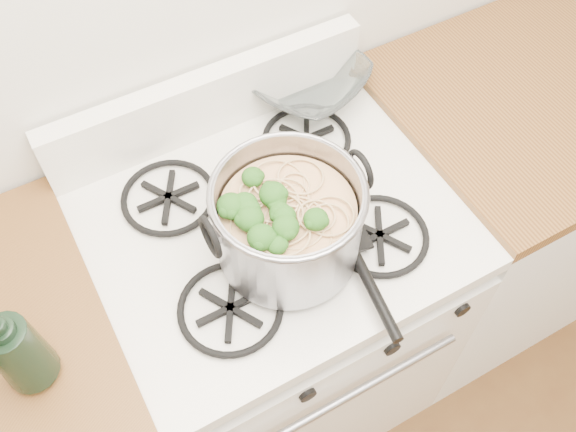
{
  "coord_description": "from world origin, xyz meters",
  "views": [
    {
      "loc": [
        -0.34,
        0.58,
        2.01
      ],
      "look_at": [
        -0.01,
        1.17,
        1.04
      ],
      "focal_mm": 40.0,
      "sensor_mm": 36.0,
      "label": 1
    }
  ],
  "objects_px": {
    "gas_range": "(276,317)",
    "stock_pot": "(288,222)",
    "bottle": "(14,346)",
    "spatula": "(343,230)",
    "glass_bowl": "(306,86)"
  },
  "relations": [
    {
      "from": "stock_pot",
      "to": "bottle",
      "type": "relative_size",
      "value": 1.34
    },
    {
      "from": "stock_pot",
      "to": "bottle",
      "type": "height_order",
      "value": "bottle"
    },
    {
      "from": "gas_range",
      "to": "stock_pot",
      "type": "relative_size",
      "value": 2.88
    },
    {
      "from": "spatula",
      "to": "bottle",
      "type": "xyz_separation_m",
      "value": [
        -0.63,
        0.01,
        0.1
      ]
    },
    {
      "from": "glass_bowl",
      "to": "spatula",
      "type": "bearing_deg",
      "value": -109.58
    },
    {
      "from": "stock_pot",
      "to": "spatula",
      "type": "relative_size",
      "value": 1.03
    },
    {
      "from": "gas_range",
      "to": "glass_bowl",
      "type": "xyz_separation_m",
      "value": [
        0.24,
        0.28,
        0.5
      ]
    },
    {
      "from": "gas_range",
      "to": "glass_bowl",
      "type": "height_order",
      "value": "glass_bowl"
    },
    {
      "from": "gas_range",
      "to": "bottle",
      "type": "bearing_deg",
      "value": -169.38
    },
    {
      "from": "stock_pot",
      "to": "bottle",
      "type": "bearing_deg",
      "value": -178.76
    },
    {
      "from": "gas_range",
      "to": "glass_bowl",
      "type": "distance_m",
      "value": 0.62
    },
    {
      "from": "gas_range",
      "to": "stock_pot",
      "type": "bearing_deg",
      "value": -97.93
    },
    {
      "from": "glass_bowl",
      "to": "bottle",
      "type": "xyz_separation_m",
      "value": [
        -0.77,
        -0.38,
        0.1
      ]
    },
    {
      "from": "gas_range",
      "to": "stock_pot",
      "type": "xyz_separation_m",
      "value": [
        -0.01,
        -0.09,
        0.58
      ]
    },
    {
      "from": "stock_pot",
      "to": "bottle",
      "type": "xyz_separation_m",
      "value": [
        -0.51,
        -0.01,
        0.03
      ]
    }
  ]
}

